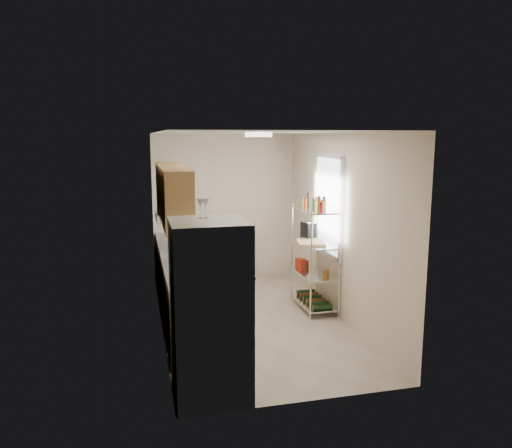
{
  "coord_description": "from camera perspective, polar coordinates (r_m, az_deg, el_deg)",
  "views": [
    {
      "loc": [
        -1.53,
        -6.44,
        2.54
      ],
      "look_at": [
        0.1,
        0.25,
        1.34
      ],
      "focal_mm": 35.0,
      "sensor_mm": 36.0,
      "label": 1
    }
  ],
  "objects": [
    {
      "name": "refrigerator",
      "position": [
        4.93,
        -5.29,
        -9.78
      ],
      "size": [
        0.73,
        0.73,
        1.77
      ],
      "primitive_type": "cube",
      "color": "silver",
      "rests_on": "ground"
    },
    {
      "name": "espresso_machine",
      "position": [
        7.59,
        6.03,
        -0.69
      ],
      "size": [
        0.19,
        0.26,
        0.28
      ],
      "primitive_type": "cube",
      "rotation": [
        0.0,
        0.0,
        0.16
      ],
      "color": "black",
      "rests_on": "bakers_rack"
    },
    {
      "name": "wine_glass_b",
      "position": [
        4.84,
        -5.75,
        1.8
      ],
      "size": [
        0.07,
        0.07,
        0.19
      ],
      "primitive_type": null,
      "color": "silver",
      "rests_on": "refrigerator"
    },
    {
      "name": "range_hood",
      "position": [
        7.45,
        -9.46,
        0.9
      ],
      "size": [
        0.5,
        0.6,
        0.12
      ],
      "primitive_type": "cube",
      "color": "#B7BABC",
      "rests_on": "room"
    },
    {
      "name": "counter_run",
      "position": [
        7.22,
        -8.32,
        -7.0
      ],
      "size": [
        0.63,
        3.51,
        0.9
      ],
      "color": "#AB7948",
      "rests_on": "ground"
    },
    {
      "name": "frying_pan_small",
      "position": [
        7.59,
        -8.98,
        -2.51
      ],
      "size": [
        0.23,
        0.23,
        0.05
      ],
      "primitive_type": "cylinder",
      "rotation": [
        0.0,
        0.0,
        -0.02
      ],
      "color": "black",
      "rests_on": "counter_run"
    },
    {
      "name": "room",
      "position": [
        6.74,
        -0.34,
        -0.69
      ],
      "size": [
        2.52,
        4.42,
        2.62
      ],
      "color": "#B7A894",
      "rests_on": "ground"
    },
    {
      "name": "rice_cooker",
      "position": [
        6.76,
        -8.73,
        -3.35
      ],
      "size": [
        0.25,
        0.25,
        0.2
      ],
      "primitive_type": "cylinder",
      "color": "silver",
      "rests_on": "counter_run"
    },
    {
      "name": "frying_pan_large",
      "position": [
        7.5,
        -8.97,
        -2.64
      ],
      "size": [
        0.34,
        0.34,
        0.05
      ],
      "primitive_type": "cylinder",
      "rotation": [
        0.0,
        0.0,
        -0.23
      ],
      "color": "black",
      "rests_on": "counter_run"
    },
    {
      "name": "window",
      "position": [
        7.4,
        8.31,
        2.12
      ],
      "size": [
        0.06,
        1.0,
        1.46
      ],
      "primitive_type": "cube",
      "color": "white",
      "rests_on": "room"
    },
    {
      "name": "bakers_rack",
      "position": [
        7.34,
        6.79,
        -1.4
      ],
      "size": [
        0.45,
        0.9,
        1.73
      ],
      "color": "silver",
      "rests_on": "ground"
    },
    {
      "name": "upper_cabinets",
      "position": [
        6.6,
        -9.51,
        3.43
      ],
      "size": [
        0.33,
        2.2,
        0.72
      ],
      "primitive_type": "cube",
      "color": "#AB7948",
      "rests_on": "room"
    },
    {
      "name": "ceiling_dome",
      "position": [
        6.33,
        0.29,
        10.19
      ],
      "size": [
        0.34,
        0.34,
        0.05
      ],
      "primitive_type": "cylinder",
      "color": "white",
      "rests_on": "room"
    },
    {
      "name": "storage_bag",
      "position": [
        7.63,
        5.11,
        -4.54
      ],
      "size": [
        0.14,
        0.16,
        0.16
      ],
      "primitive_type": "cube",
      "rotation": [
        0.0,
        0.0,
        0.32
      ],
      "color": "#9D2413",
      "rests_on": "bakers_rack"
    },
    {
      "name": "wine_glass_a",
      "position": [
        4.82,
        -6.37,
        1.77
      ],
      "size": [
        0.07,
        0.07,
        0.19
      ],
      "primitive_type": null,
      "color": "silver",
      "rests_on": "refrigerator"
    },
    {
      "name": "cutting_board",
      "position": [
        7.3,
        6.25,
        -2.09
      ],
      "size": [
        0.47,
        0.56,
        0.03
      ],
      "primitive_type": "cube",
      "rotation": [
        0.0,
        0.0,
        -0.21
      ],
      "color": "tan",
      "rests_on": "bakers_rack"
    }
  ]
}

